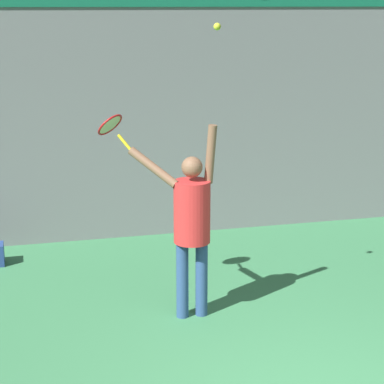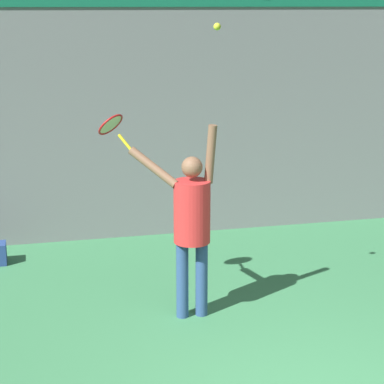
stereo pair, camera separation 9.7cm
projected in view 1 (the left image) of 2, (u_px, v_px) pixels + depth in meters
back_wall at (191, 60)px, 9.64m from camera, size 18.00×0.10×5.00m
tennis_player at (191, 219)px, 7.22m from camera, size 0.89×0.57×2.08m
tennis_racket at (111, 126)px, 7.28m from camera, size 0.39×0.40×0.38m
tennis_ball at (217, 27)px, 6.67m from camera, size 0.07×0.07×0.07m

